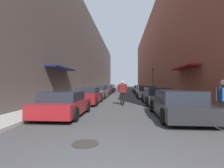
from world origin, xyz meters
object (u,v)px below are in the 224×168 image
manhole_cover (85,144)px  traffic_light (153,78)px  parked_car_left_1 (88,96)px  parked_car_right_0 (177,105)px  pedestrian (224,96)px  skateboarder (122,90)px  parked_car_right_1 (156,96)px  parked_car_left_5 (111,88)px  parked_car_left_0 (64,104)px  parked_car_left_3 (104,90)px  parked_car_right_3 (142,91)px  parked_car_left_2 (98,92)px  parked_car_right_2 (146,92)px  parked_car_left_4 (108,89)px  parked_car_right_4 (139,89)px

manhole_cover → traffic_light: traffic_light is taller
parked_car_left_1 → manhole_cover: 9.26m
parked_car_right_0 → pedestrian: size_ratio=2.94×
parked_car_right_0 → traffic_light: (1.38, 15.83, 1.73)m
parked_car_left_1 → skateboarder: size_ratio=2.45×
parked_car_right_1 → parked_car_left_1: bearing=-178.5°
parked_car_left_5 → parked_car_left_0: bearing=-90.1°
parked_car_left_3 → parked_car_right_3: parked_car_left_3 is taller
skateboarder → traffic_light: bearing=70.2°
parked_car_left_5 → pedestrian: 29.83m
parked_car_left_2 → parked_car_right_0: 11.75m
parked_car_right_1 → traffic_light: 10.63m
parked_car_left_3 → manhole_cover: parked_car_left_3 is taller
parked_car_left_2 → skateboarder: bearing=-64.5°
parked_car_left_0 → parked_car_left_1: size_ratio=0.89×
parked_car_left_2 → pedestrian: pedestrian is taller
parked_car_right_0 → traffic_light: size_ratio=1.32×
parked_car_right_3 → pedestrian: pedestrian is taller
parked_car_right_1 → parked_car_right_2: (-0.14, 5.35, 0.02)m
parked_car_right_1 → parked_car_left_4: bearing=108.1°
parked_car_left_5 → manhole_cover: 31.43m
parked_car_left_3 → parked_car_left_5: 11.22m
parked_car_right_0 → parked_car_right_4: (-0.10, 21.29, 0.01)m
parked_car_right_4 → traffic_light: (1.47, -5.46, 1.71)m
parked_car_right_0 → manhole_cover: parked_car_right_0 is taller
parked_car_right_0 → traffic_light: traffic_light is taller
parked_car_right_4 → pedestrian: pedestrian is taller
parked_car_right_2 → parked_car_right_3: size_ratio=0.98×
parked_car_left_5 → pedestrian: pedestrian is taller
manhole_cover → skateboarder: bearing=84.2°
parked_car_left_5 → traffic_light: 13.66m
parked_car_left_3 → parked_car_right_4: (5.32, 4.92, -0.05)m
parked_car_right_3 → traffic_light: traffic_light is taller
parked_car_right_3 → parked_car_left_3: bearing=178.1°
parked_car_right_0 → parked_car_right_3: size_ratio=1.12×
parked_car_left_3 → pedestrian: 19.08m
parked_car_left_3 → parked_car_right_1: parked_car_left_3 is taller
parked_car_left_0 → parked_car_right_4: bearing=76.0°
parked_car_left_2 → traffic_light: traffic_light is taller
parked_car_right_0 → parked_car_right_2: 10.78m
parked_car_left_0 → manhole_cover: parked_car_left_0 is taller
parked_car_left_2 → parked_car_left_4: size_ratio=1.00×
parked_car_left_0 → parked_car_left_3: bearing=90.0°
parked_car_left_4 → parked_car_right_3: parked_car_left_4 is taller
pedestrian → parked_car_right_3: bearing=94.4°
parked_car_left_5 → traffic_light: (6.76, -11.76, 1.66)m
parked_car_left_2 → parked_car_right_4: size_ratio=1.00×
parked_car_left_5 → parked_car_right_3: 12.57m
parked_car_left_2 → skateboarder: 6.33m
manhole_cover → parked_car_left_5: bearing=93.5°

